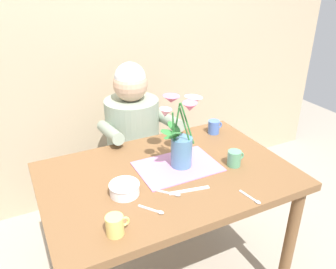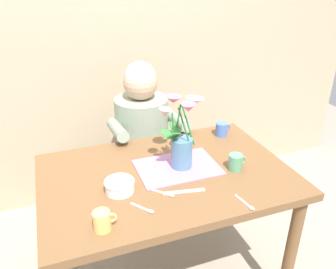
{
  "view_description": "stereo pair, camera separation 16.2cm",
  "coord_description": "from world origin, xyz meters",
  "px_view_note": "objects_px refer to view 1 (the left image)",
  "views": [
    {
      "loc": [
        -0.62,
        -1.25,
        1.64
      ],
      "look_at": [
        0.03,
        0.05,
        0.92
      ],
      "focal_mm": 36.39,
      "sensor_mm": 36.0,
      "label": 1
    },
    {
      "loc": [
        -0.47,
        -1.32,
        1.64
      ],
      "look_at": [
        0.03,
        0.05,
        0.92
      ],
      "focal_mm": 36.39,
      "sensor_mm": 36.0,
      "label": 2
    }
  ],
  "objects_px": {
    "ceramic_bowl": "(124,188)",
    "ceramic_mug": "(115,225)",
    "coffee_cup": "(234,158)",
    "seated_person": "(134,148)",
    "dinner_knife": "(189,190)",
    "tea_cup": "(214,127)",
    "flower_vase": "(181,137)"
  },
  "relations": [
    {
      "from": "flower_vase",
      "to": "ceramic_mug",
      "type": "distance_m",
      "value": 0.57
    },
    {
      "from": "dinner_knife",
      "to": "ceramic_mug",
      "type": "xyz_separation_m",
      "value": [
        -0.38,
        -0.11,
        0.04
      ]
    },
    {
      "from": "ceramic_mug",
      "to": "tea_cup",
      "type": "distance_m",
      "value": 0.98
    },
    {
      "from": "seated_person",
      "to": "dinner_knife",
      "type": "bearing_deg",
      "value": -94.29
    },
    {
      "from": "ceramic_bowl",
      "to": "dinner_knife",
      "type": "relative_size",
      "value": 0.72
    },
    {
      "from": "ceramic_bowl",
      "to": "coffee_cup",
      "type": "height_order",
      "value": "coffee_cup"
    },
    {
      "from": "tea_cup",
      "to": "dinner_knife",
      "type": "bearing_deg",
      "value": -133.52
    },
    {
      "from": "dinner_knife",
      "to": "ceramic_mug",
      "type": "height_order",
      "value": "ceramic_mug"
    },
    {
      "from": "ceramic_mug",
      "to": "flower_vase",
      "type": "bearing_deg",
      "value": 35.61
    },
    {
      "from": "seated_person",
      "to": "tea_cup",
      "type": "height_order",
      "value": "seated_person"
    },
    {
      "from": "ceramic_bowl",
      "to": "ceramic_mug",
      "type": "relative_size",
      "value": 1.46
    },
    {
      "from": "seated_person",
      "to": "ceramic_bowl",
      "type": "relative_size",
      "value": 8.35
    },
    {
      "from": "seated_person",
      "to": "flower_vase",
      "type": "xyz_separation_m",
      "value": [
        0.03,
        -0.58,
        0.34
      ]
    },
    {
      "from": "seated_person",
      "to": "ceramic_bowl",
      "type": "xyz_separation_m",
      "value": [
        -0.3,
        -0.69,
        0.21
      ]
    },
    {
      "from": "ceramic_mug",
      "to": "dinner_knife",
      "type": "bearing_deg",
      "value": 16.58
    },
    {
      "from": "ceramic_bowl",
      "to": "coffee_cup",
      "type": "distance_m",
      "value": 0.58
    },
    {
      "from": "ceramic_bowl",
      "to": "ceramic_mug",
      "type": "bearing_deg",
      "value": -117.71
    },
    {
      "from": "seated_person",
      "to": "tea_cup",
      "type": "bearing_deg",
      "value": -43.24
    },
    {
      "from": "flower_vase",
      "to": "ceramic_bowl",
      "type": "bearing_deg",
      "value": -162.92
    },
    {
      "from": "flower_vase",
      "to": "ceramic_mug",
      "type": "relative_size",
      "value": 3.96
    },
    {
      "from": "ceramic_bowl",
      "to": "coffee_cup",
      "type": "xyz_separation_m",
      "value": [
        0.58,
        -0.02,
        0.01
      ]
    },
    {
      "from": "ceramic_bowl",
      "to": "flower_vase",
      "type": "bearing_deg",
      "value": 17.08
    },
    {
      "from": "tea_cup",
      "to": "coffee_cup",
      "type": "height_order",
      "value": "same"
    },
    {
      "from": "dinner_knife",
      "to": "ceramic_bowl",
      "type": "bearing_deg",
      "value": 168.87
    },
    {
      "from": "seated_person",
      "to": "dinner_knife",
      "type": "distance_m",
      "value": 0.81
    },
    {
      "from": "ceramic_bowl",
      "to": "coffee_cup",
      "type": "relative_size",
      "value": 1.46
    },
    {
      "from": "seated_person",
      "to": "dinner_knife",
      "type": "xyz_separation_m",
      "value": [
        -0.04,
        -0.79,
        0.18
      ]
    },
    {
      "from": "flower_vase",
      "to": "dinner_knife",
      "type": "bearing_deg",
      "value": -108.18
    },
    {
      "from": "ceramic_bowl",
      "to": "tea_cup",
      "type": "relative_size",
      "value": 1.46
    },
    {
      "from": "ceramic_mug",
      "to": "coffee_cup",
      "type": "distance_m",
      "value": 0.72
    },
    {
      "from": "dinner_knife",
      "to": "seated_person",
      "type": "bearing_deg",
      "value": 97.95
    },
    {
      "from": "coffee_cup",
      "to": "tea_cup",
      "type": "bearing_deg",
      "value": 72.33
    }
  ]
}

